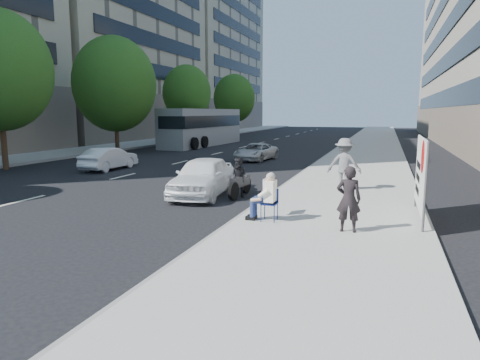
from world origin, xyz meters
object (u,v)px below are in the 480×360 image
at_px(protest_banner, 420,173).
at_px(white_sedan_near, 203,176).
at_px(jogger, 344,164).
at_px(white_sedan_far, 256,152).
at_px(seated_protester, 266,194).
at_px(bus, 203,127).
at_px(white_sedan_mid, 109,158).
at_px(pedestrian_woman, 349,199).
at_px(motorcycle, 239,179).

bearing_deg(protest_banner, white_sedan_near, 166.73).
relative_size(jogger, white_sedan_far, 0.50).
distance_m(seated_protester, bus, 28.39).
height_order(seated_protester, white_sedan_near, seated_protester).
xyz_separation_m(white_sedan_near, white_sedan_mid, (-7.59, 4.97, -0.12)).
bearing_deg(seated_protester, pedestrian_woman, -10.93).
relative_size(white_sedan_near, bus, 0.34).
bearing_deg(seated_protester, motorcycle, 119.07).
bearing_deg(pedestrian_woman, seated_protester, -15.71).
bearing_deg(white_sedan_mid, white_sedan_far, -131.39).
bearing_deg(white_sedan_near, seated_protester, -51.60).
distance_m(white_sedan_near, motorcycle, 1.36).
bearing_deg(motorcycle, jogger, 35.48).
xyz_separation_m(white_sedan_mid, white_sedan_far, (6.09, 6.75, -0.06)).
bearing_deg(protest_banner, motorcycle, 162.16).
relative_size(jogger, pedestrian_woman, 1.20).
bearing_deg(pedestrian_woman, jogger, -88.47).
bearing_deg(white_sedan_mid, seated_protester, 143.40).
distance_m(white_sedan_mid, white_sedan_far, 9.09).
bearing_deg(white_sedan_far, protest_banner, -49.44).
distance_m(seated_protester, white_sedan_mid, 13.67).
bearing_deg(motorcycle, seated_protester, -53.95).
relative_size(seated_protester, protest_banner, 0.43).
bearing_deg(protest_banner, seated_protester, -157.45).
bearing_deg(bus, white_sedan_mid, -80.49).
xyz_separation_m(jogger, white_sedan_near, (-4.83, -2.07, -0.40)).
distance_m(protest_banner, white_sedan_mid, 16.22).
height_order(jogger, motorcycle, jogger).
relative_size(seated_protester, white_sedan_far, 0.34).
height_order(jogger, pedestrian_woman, jogger).
height_order(white_sedan_near, bus, bus).
distance_m(pedestrian_woman, white_sedan_far, 16.95).
bearing_deg(white_sedan_mid, pedestrian_woman, 147.00).
bearing_deg(white_sedan_near, white_sedan_mid, 140.38).
bearing_deg(motorcycle, bus, 123.76).
xyz_separation_m(jogger, pedestrian_woman, (0.64, -5.80, -0.16)).
distance_m(motorcycle, bus, 24.41).
bearing_deg(pedestrian_woman, white_sedan_near, -39.07).
bearing_deg(white_sedan_far, jogger, -49.08).
bearing_deg(white_sedan_far, motorcycle, -68.49).
height_order(pedestrian_woman, white_sedan_far, pedestrian_woman).
relative_size(white_sedan_mid, motorcycle, 1.75).
bearing_deg(bus, motorcycle, -60.60).
distance_m(white_sedan_near, white_sedan_mid, 9.07).
bearing_deg(pedestrian_woman, white_sedan_far, -70.50).
xyz_separation_m(pedestrian_woman, protest_banner, (1.71, 2.04, 0.45)).
bearing_deg(white_sedan_near, bus, 107.29).
distance_m(pedestrian_woman, bus, 29.81).
height_order(jogger, protest_banner, protest_banner).
bearing_deg(jogger, seated_protester, 73.51).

